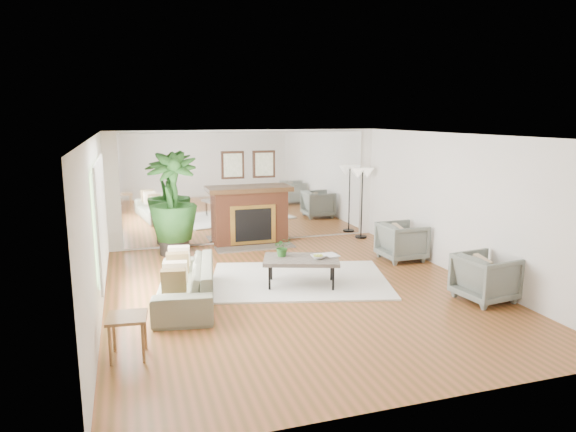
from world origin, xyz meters
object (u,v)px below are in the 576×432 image
object	(u,v)px
side_table	(127,323)
potted_ficus	(173,201)
sofa	(185,283)
floor_lamp	(363,179)
coffee_table	(301,260)
armchair_front	(486,277)
fireplace	(251,215)
armchair_back	(402,241)

from	to	relation	value
side_table	potted_ficus	xyz separation A→B (m)	(0.95, 4.55, 0.68)
sofa	floor_lamp	size ratio (longest dim) A/B	1.31
coffee_table	armchair_front	xyz separation A→B (m)	(2.48, -1.46, -0.09)
fireplace	floor_lamp	xyz separation A→B (m)	(2.59, -0.16, 0.72)
sofa	side_table	bearing A→B (deg)	-18.35
coffee_table	floor_lamp	distance (m)	3.92
side_table	floor_lamp	distance (m)	7.10
potted_ficus	fireplace	bearing A→B (deg)	9.99
armchair_back	coffee_table	bearing A→B (deg)	110.06
coffee_table	potted_ficus	size ratio (longest dim) A/B	0.67
armchair_back	armchair_front	bearing A→B (deg)	-179.80
sofa	fireplace	bearing A→B (deg)	159.93
fireplace	floor_lamp	distance (m)	2.70
armchair_front	potted_ficus	distance (m)	6.06
fireplace	armchair_back	distance (m)	3.31
fireplace	armchair_back	xyz separation A→B (m)	(2.54, -2.11, -0.29)
sofa	armchair_front	xyz separation A→B (m)	(4.40, -1.30, 0.06)
fireplace	armchair_front	distance (m)	5.22
armchair_back	sofa	bearing A→B (deg)	103.10
floor_lamp	sofa	bearing A→B (deg)	-145.13
floor_lamp	coffee_table	bearing A→B (deg)	-130.56
fireplace	sofa	bearing A→B (deg)	-119.22
fireplace	armchair_front	bearing A→B (deg)	-60.06
fireplace	coffee_table	world-z (taller)	fireplace
armchair_back	side_table	world-z (taller)	armchair_back
armchair_front	side_table	xyz separation A→B (m)	(-5.25, -0.34, 0.07)
armchair_front	armchair_back	bearing A→B (deg)	-5.70
side_table	armchair_front	bearing A→B (deg)	3.67
fireplace	armchair_front	world-z (taller)	fireplace
sofa	side_table	distance (m)	1.84
sofa	armchair_front	size ratio (longest dim) A/B	2.64
armchair_back	armchair_front	world-z (taller)	armchair_back
armchair_back	armchair_front	size ratio (longest dim) A/B	1.02
side_table	armchair_back	bearing A→B (deg)	27.90
armchair_front	floor_lamp	xyz separation A→B (m)	(-0.01, 4.36, 1.02)
armchair_back	potted_ficus	bearing A→B (deg)	65.59
armchair_front	fireplace	bearing A→B (deg)	22.74
side_table	floor_lamp	size ratio (longest dim) A/B	0.32
fireplace	coffee_table	xyz separation A→B (m)	(0.12, -3.05, -0.21)
sofa	potted_ficus	distance (m)	3.03
armchair_back	potted_ficus	world-z (taller)	potted_ficus
floor_lamp	potted_ficus	bearing A→B (deg)	-178.14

